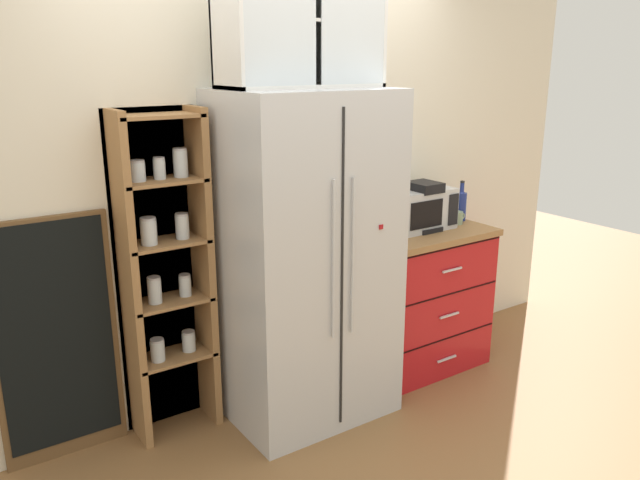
# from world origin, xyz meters

# --- Properties ---
(ground_plane) EXTENTS (10.64, 10.64, 0.00)m
(ground_plane) POSITION_xyz_m (0.00, 0.00, 0.00)
(ground_plane) COLOR olive
(wall_back_cream) EXTENTS (4.94, 0.10, 2.55)m
(wall_back_cream) POSITION_xyz_m (0.00, 0.40, 1.27)
(wall_back_cream) COLOR silver
(wall_back_cream) RESTS_ON ground
(refrigerator) EXTENTS (0.89, 0.71, 1.84)m
(refrigerator) POSITION_xyz_m (0.00, 0.01, 0.92)
(refrigerator) COLOR silver
(refrigerator) RESTS_ON ground
(pantry_shelf_column) EXTENTS (0.48, 0.27, 1.76)m
(pantry_shelf_column) POSITION_xyz_m (-0.71, 0.29, 0.92)
(pantry_shelf_column) COLOR brown
(pantry_shelf_column) RESTS_ON ground
(counter_cabinet) EXTENTS (0.89, 0.60, 0.94)m
(counter_cabinet) POSITION_xyz_m (0.91, 0.07, 0.47)
(counter_cabinet) COLOR red
(counter_cabinet) RESTS_ON ground
(microwave) EXTENTS (0.44, 0.33, 0.26)m
(microwave) POSITION_xyz_m (0.92, 0.11, 1.07)
(microwave) COLOR silver
(microwave) RESTS_ON counter_cabinet
(coffee_maker) EXTENTS (0.17, 0.20, 0.31)m
(coffee_maker) POSITION_xyz_m (0.91, 0.07, 1.09)
(coffee_maker) COLOR black
(coffee_maker) RESTS_ON counter_cabinet
(mug_sage) EXTENTS (0.12, 0.08, 0.08)m
(mug_sage) POSITION_xyz_m (1.21, 0.04, 0.98)
(mug_sage) COLOR #8CA37F
(mug_sage) RESTS_ON counter_cabinet
(mug_charcoal) EXTENTS (0.11, 0.07, 0.09)m
(mug_charcoal) POSITION_xyz_m (0.57, 0.10, 0.98)
(mug_charcoal) COLOR #2D2D33
(mug_charcoal) RESTS_ON counter_cabinet
(bottle_cobalt) EXTENTS (0.07, 0.07, 0.27)m
(bottle_cobalt) POSITION_xyz_m (1.30, 0.09, 1.05)
(bottle_cobalt) COLOR navy
(bottle_cobalt) RESTS_ON counter_cabinet
(bottle_clear) EXTENTS (0.07, 0.07, 0.26)m
(bottle_clear) POSITION_xyz_m (0.91, 0.05, 1.05)
(bottle_clear) COLOR silver
(bottle_clear) RESTS_ON counter_cabinet
(upper_cabinet) EXTENTS (0.86, 0.32, 0.65)m
(upper_cabinet) POSITION_xyz_m (0.00, 0.06, 2.17)
(upper_cabinet) COLOR silver
(upper_cabinet) RESTS_ON refrigerator
(chalkboard_menu) EXTENTS (0.60, 0.04, 1.27)m
(chalkboard_menu) POSITION_xyz_m (-1.27, 0.33, 0.64)
(chalkboard_menu) COLOR brown
(chalkboard_menu) RESTS_ON ground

